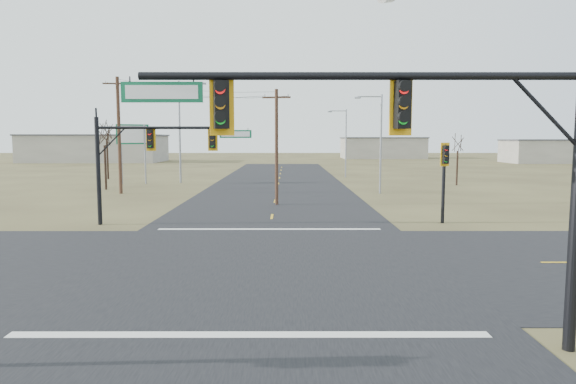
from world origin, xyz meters
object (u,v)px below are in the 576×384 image
object	(u,v)px
highway_sign	(133,142)
bare_tree_c	(458,142)
pedestal_signal_ne	(445,165)
utility_pole_near	(277,145)
streetlight_a	(379,138)
streetlight_c	(182,126)
bare_tree_a	(104,134)
mast_arm_far	(155,147)
streetlight_b	(344,139)
mast_arm_near	(411,133)
bare_tree_b	(106,129)
utility_pole_far	(119,134)

from	to	relation	value
highway_sign	bare_tree_c	xyz separation A→B (m)	(34.63, -1.79, -0.00)
pedestal_signal_ne	utility_pole_near	xyz separation A→B (m)	(-9.82, 8.44, 1.06)
streetlight_a	streetlight_c	distance (m)	22.82
streetlight_c	bare_tree_a	bearing A→B (deg)	-152.06
mast_arm_far	streetlight_b	world-z (taller)	streetlight_b
mast_arm_near	bare_tree_b	distance (m)	56.35
streetlight_b	bare_tree_c	xyz separation A→B (m)	(10.66, -11.33, -0.29)
streetlight_b	streetlight_c	world-z (taller)	streetlight_c
utility_pole_far	streetlight_b	bearing A→B (deg)	41.52
highway_sign	bare_tree_a	size ratio (longest dim) A/B	0.96
mast_arm_near	utility_pole_near	bearing A→B (deg)	81.24
streetlight_c	bare_tree_c	xyz separation A→B (m)	(29.56, -3.07, -1.77)
streetlight_b	pedestal_signal_ne	bearing A→B (deg)	-95.29
highway_sign	pedestal_signal_ne	bearing A→B (deg)	-70.45
mast_arm_far	pedestal_signal_ne	world-z (taller)	mast_arm_far
utility_pole_far	streetlight_c	bearing A→B (deg)	74.04
pedestal_signal_ne	bare_tree_b	size ratio (longest dim) A/B	0.62
utility_pole_far	highway_sign	world-z (taller)	utility_pole_far
highway_sign	streetlight_b	bearing A→B (deg)	-3.10
utility_pole_far	streetlight_a	distance (m)	23.02
pedestal_signal_ne	streetlight_a	xyz separation A→B (m)	(-0.91, 16.33, 1.54)
pedestal_signal_ne	utility_pole_far	distance (m)	29.02
mast_arm_far	streetlight_b	size ratio (longest dim) A/B	1.03
mast_arm_near	pedestal_signal_ne	world-z (taller)	mast_arm_near
mast_arm_near	streetlight_b	size ratio (longest dim) A/B	1.20
streetlight_c	bare_tree_a	size ratio (longest dim) A/B	1.67
mast_arm_far	bare_tree_b	bearing A→B (deg)	117.34
highway_sign	streetlight_b	size ratio (longest dim) A/B	0.75
bare_tree_a	mast_arm_far	bearing A→B (deg)	-63.64
streetlight_a	bare_tree_a	bearing A→B (deg)	-164.52
utility_pole_far	streetlight_b	world-z (taller)	utility_pole_far
mast_arm_far	bare_tree_c	distance (m)	35.56
utility_pole_near	streetlight_c	xyz separation A→B (m)	(-10.87, 19.21, 1.85)
streetlight_c	bare_tree_c	bearing A→B (deg)	-30.33
mast_arm_near	highway_sign	world-z (taller)	mast_arm_near
pedestal_signal_ne	streetlight_b	xyz separation A→B (m)	(-1.79, 35.90, 1.43)
bare_tree_a	bare_tree_b	bearing A→B (deg)	108.35
utility_pole_near	mast_arm_near	bearing A→B (deg)	-82.35
utility_pole_near	pedestal_signal_ne	bearing A→B (deg)	-40.65
utility_pole_near	bare_tree_a	size ratio (longest dim) A/B	1.27
streetlight_c	bare_tree_b	distance (m)	11.37
utility_pole_far	streetlight_a	size ratio (longest dim) A/B	1.17
mast_arm_near	mast_arm_far	size ratio (longest dim) A/B	1.17
utility_pole_near	utility_pole_far	size ratio (longest dim) A/B	0.82
mast_arm_near	bare_tree_b	xyz separation A→B (m)	(-24.53, 50.72, 1.04)
streetlight_b	bare_tree_c	bearing A→B (deg)	-54.89
utility_pole_near	utility_pole_far	xyz separation A→B (m)	(-14.11, 7.86, 0.88)
utility_pole_far	streetlight_a	bearing A→B (deg)	0.08
highway_sign	streetlight_b	distance (m)	25.80
streetlight_c	pedestal_signal_ne	bearing A→B (deg)	-77.59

